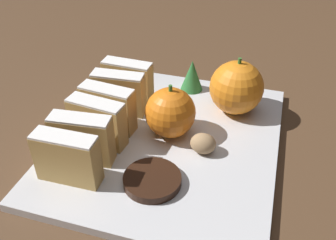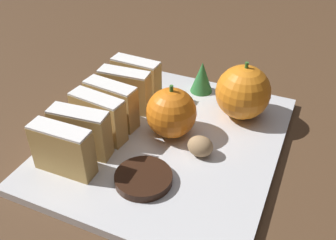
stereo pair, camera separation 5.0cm
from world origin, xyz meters
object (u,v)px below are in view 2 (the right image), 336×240
at_px(orange_near, 243,92).
at_px(orange_far, 171,113).
at_px(walnut, 200,146).
at_px(chocolate_cookie, 143,178).

height_order(orange_near, orange_far, orange_near).
distance_m(orange_far, walnut, 0.06).
xyz_separation_m(walnut, chocolate_cookie, (-0.05, -0.07, -0.01)).
bearing_deg(orange_far, chocolate_cookie, -85.77).
bearing_deg(orange_far, walnut, -26.77).
height_order(orange_far, chocolate_cookie, orange_far).
bearing_deg(orange_far, orange_near, 47.12).
distance_m(orange_near, walnut, 0.12).
xyz_separation_m(orange_near, chocolate_cookie, (-0.07, -0.18, -0.03)).
relative_size(orange_far, chocolate_cookie, 1.11).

